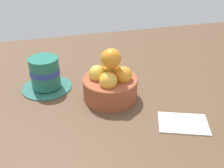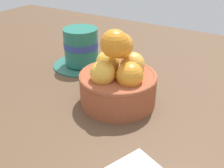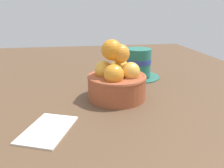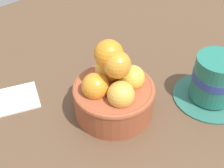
# 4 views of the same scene
# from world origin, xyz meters

# --- Properties ---
(ground_plane) EXTENTS (1.51, 0.99, 0.03)m
(ground_plane) POSITION_xyz_m (0.00, 0.00, -0.02)
(ground_plane) COLOR brown
(terracotta_bowl) EXTENTS (0.14, 0.14, 0.14)m
(terracotta_bowl) POSITION_xyz_m (-0.00, 0.00, 0.05)
(terracotta_bowl) COLOR #9E4C2D
(terracotta_bowl) RESTS_ON ground_plane
(coffee_cup) EXTENTS (0.13, 0.13, 0.09)m
(coffee_cup) POSITION_xyz_m (0.15, -0.09, 0.04)
(coffee_cup) COLOR #2C695B
(coffee_cup) RESTS_ON ground_plane
(folded_napkin) EXTENTS (0.13, 0.11, 0.01)m
(folded_napkin) POSITION_xyz_m (-0.13, 0.14, 0.00)
(folded_napkin) COLOR white
(folded_napkin) RESTS_ON ground_plane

